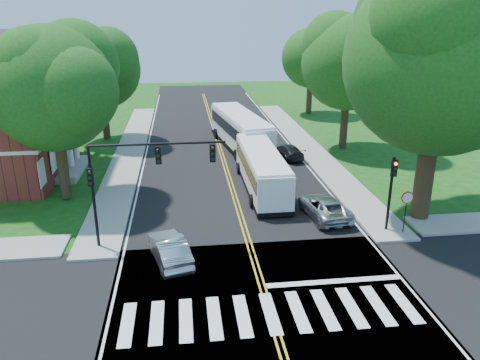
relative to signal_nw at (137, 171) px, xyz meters
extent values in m
plane|color=#164310|center=(5.86, -6.43, -4.38)|extent=(140.00, 140.00, 0.00)
cube|color=black|center=(5.86, 11.57, -4.37)|extent=(14.00, 96.00, 0.01)
cube|color=black|center=(5.86, -6.43, -4.37)|extent=(60.00, 12.00, 0.01)
cube|color=gold|center=(5.86, 15.57, -4.36)|extent=(0.36, 70.00, 0.01)
cube|color=silver|center=(-0.94, 15.57, -4.36)|extent=(0.12, 70.00, 0.01)
cube|color=silver|center=(12.66, 15.57, -4.36)|extent=(0.12, 70.00, 0.01)
cube|color=silver|center=(5.86, -6.93, -4.36)|extent=(12.60, 3.00, 0.01)
cube|color=silver|center=(9.36, -4.83, -4.36)|extent=(6.60, 0.40, 0.01)
cube|color=gray|center=(-2.44, 18.57, -4.30)|extent=(2.60, 40.00, 0.15)
cube|color=gray|center=(14.16, 18.57, -4.30)|extent=(2.60, 40.00, 0.15)
cylinder|color=black|center=(16.86, 1.57, -1.23)|extent=(1.10, 1.10, 6.00)
sphere|color=#28661E|center=(16.86, 1.57, 5.28)|extent=(10.80, 10.80, 10.80)
cylinder|color=black|center=(-5.64, 7.57, -1.83)|extent=(0.70, 0.70, 4.80)
sphere|color=#28661E|center=(-5.64, 7.57, 3.17)|extent=(8.00, 8.00, 8.00)
cylinder|color=black|center=(-5.14, 23.57, -2.03)|extent=(0.70, 0.70, 4.40)
sphere|color=#28661E|center=(-5.14, 23.57, 2.64)|extent=(7.60, 7.60, 7.60)
cylinder|color=black|center=(17.36, 17.57, -1.73)|extent=(0.70, 0.70, 5.00)
sphere|color=#28661E|center=(17.36, 17.57, 3.50)|extent=(8.40, 8.40, 8.40)
cylinder|color=black|center=(18.36, 33.57, -2.03)|extent=(0.70, 0.70, 4.40)
sphere|color=#28661E|center=(18.36, 33.57, 2.51)|extent=(7.20, 7.20, 7.20)
cube|color=silver|center=(-6.54, 13.57, 0.02)|extent=(1.40, 6.00, 0.45)
cube|color=gray|center=(-6.54, 13.57, -4.13)|extent=(1.80, 6.00, 0.50)
cylinder|color=silver|center=(-6.54, 11.37, -2.28)|extent=(0.50, 0.50, 4.20)
cylinder|color=silver|center=(-6.54, 13.57, -2.28)|extent=(0.50, 0.50, 4.20)
cylinder|color=silver|center=(-6.54, 15.77, -2.28)|extent=(0.50, 0.50, 4.20)
cylinder|color=black|center=(-2.34, 0.07, -1.93)|extent=(0.16, 0.16, 4.60)
cube|color=black|center=(-2.34, -0.08, -0.23)|extent=(0.30, 0.22, 0.95)
sphere|color=black|center=(-2.34, -0.22, 0.07)|extent=(0.18, 0.18, 0.18)
cylinder|color=black|center=(1.16, 0.07, 1.37)|extent=(7.00, 0.12, 0.12)
cube|color=black|center=(1.16, -0.08, 0.82)|extent=(0.30, 0.22, 0.95)
cube|color=black|center=(3.96, -0.08, 0.82)|extent=(0.30, 0.22, 0.95)
cylinder|color=black|center=(14.06, 0.07, -2.03)|extent=(0.16, 0.16, 4.40)
cube|color=black|center=(14.06, -0.08, -0.43)|extent=(0.30, 0.22, 0.95)
sphere|color=#FF0A05|center=(14.06, -0.22, -0.13)|extent=(0.18, 0.18, 0.18)
cylinder|color=black|center=(14.86, -0.43, -3.13)|extent=(0.06, 0.06, 2.20)
cylinder|color=#A50A07|center=(14.86, -0.46, -2.08)|extent=(0.76, 0.04, 0.76)
cube|color=white|center=(7.97, 7.94, -2.95)|extent=(2.36, 10.81, 2.52)
cube|color=black|center=(7.97, 7.94, -2.49)|extent=(2.43, 10.06, 0.87)
cube|color=black|center=(7.95, 13.39, -2.63)|extent=(2.24, 0.11, 1.47)
cube|color=orange|center=(7.95, 13.39, -1.80)|extent=(1.56, 0.10, 0.29)
cube|color=black|center=(7.97, 7.94, -4.06)|extent=(2.41, 10.91, 0.27)
cube|color=white|center=(7.97, 7.94, -1.64)|extent=(2.31, 10.49, 0.20)
cylinder|color=black|center=(9.15, 11.51, -3.93)|extent=(0.30, 0.88, 0.88)
cylinder|color=black|center=(6.77, 11.51, -3.93)|extent=(0.30, 0.88, 0.88)
cylinder|color=black|center=(9.17, 4.64, -3.93)|extent=(0.30, 0.88, 0.88)
cylinder|color=black|center=(6.78, 4.64, -3.93)|extent=(0.30, 0.88, 0.88)
cube|color=white|center=(7.79, 18.84, -2.73)|extent=(4.56, 12.74, 2.91)
cube|color=black|center=(7.79, 18.84, -2.20)|extent=(4.50, 11.89, 1.00)
cube|color=black|center=(6.83, 25.06, -2.36)|extent=(2.57, 0.49, 1.69)
cube|color=orange|center=(6.83, 25.06, -1.41)|extent=(1.79, 0.37, 0.34)
cube|color=black|center=(7.79, 18.84, -4.02)|extent=(4.62, 12.85, 0.32)
cube|color=white|center=(7.79, 18.84, -1.22)|extent=(4.45, 12.37, 0.23)
cylinder|color=black|center=(8.52, 23.13, -3.86)|extent=(0.49, 1.05, 1.02)
cylinder|color=black|center=(5.80, 22.71, -3.86)|extent=(0.49, 1.05, 1.02)
cylinder|color=black|center=(9.72, 15.29, -3.86)|extent=(0.49, 1.05, 1.02)
cylinder|color=black|center=(7.01, 14.87, -3.86)|extent=(0.49, 1.05, 1.02)
imported|color=#B8BBC0|center=(1.52, -1.90, -3.66)|extent=(2.54, 4.54, 1.42)
imported|color=#AFB1B6|center=(11.04, 2.56, -3.70)|extent=(2.72, 5.00, 1.33)
imported|color=black|center=(11.43, 15.17, -3.76)|extent=(2.78, 4.51, 1.22)
camera|label=1|loc=(2.47, -23.49, 7.75)|focal=35.00mm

